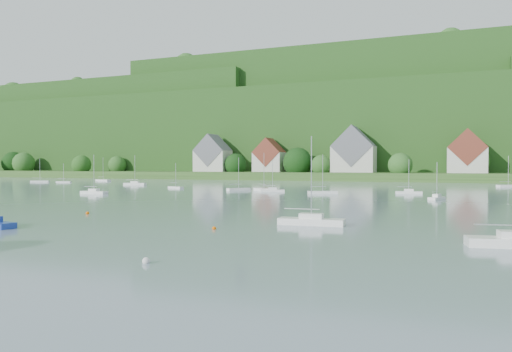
{
  "coord_description": "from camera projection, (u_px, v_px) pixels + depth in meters",
  "views": [
    {
      "loc": [
        39.39,
        -1.54,
        5.88
      ],
      "look_at": [
        9.15,
        75.0,
        4.0
      ],
      "focal_mm": 34.45,
      "sensor_mm": 36.0,
      "label": 1
    }
  ],
  "objects": [
    {
      "name": "forested_ridge",
      "position": [
        372.0,
        133.0,
        265.08
      ],
      "size": [
        620.0,
        181.22,
        69.89
      ],
      "color": "#1A4415",
      "rests_on": "ground"
    },
    {
      "name": "village_building_1",
      "position": [
        269.0,
        158.0,
        202.59
      ],
      "size": [
        12.0,
        9.36,
        14.0
      ],
      "color": "beige",
      "rests_on": "far_shore_strip"
    },
    {
      "name": "mooring_buoy_2",
      "position": [
        214.0,
        229.0,
        44.56
      ],
      "size": [
        0.37,
        0.37,
        0.37
      ],
      "primitive_type": "sphere",
      "color": "#EE6204",
      "rests_on": "ground"
    },
    {
      "name": "village_building_2",
      "position": [
        354.0,
        153.0,
        188.76
      ],
      "size": [
        16.0,
        11.44,
        18.0
      ],
      "color": "beige",
      "rests_on": "far_shore_strip"
    },
    {
      "name": "village_building_0",
      "position": [
        213.0,
        156.0,
        209.89
      ],
      "size": [
        14.0,
        10.4,
        16.0
      ],
      "color": "beige",
      "rests_on": "far_shore_strip"
    },
    {
      "name": "far_shore_strip",
      "position": [
        347.0,
        175.0,
        201.96
      ],
      "size": [
        600.0,
        60.0,
        3.0
      ],
      "primitive_type": "cube",
      "color": "#294B1C",
      "rests_on": "ground"
    },
    {
      "name": "far_sailboat_cluster",
      "position": [
        318.0,
        188.0,
        118.93
      ],
      "size": [
        197.06,
        67.72,
        8.71
      ],
      "color": "white",
      "rests_on": "ground"
    },
    {
      "name": "near_sailboat_3",
      "position": [
        311.0,
        220.0,
        47.86
      ],
      "size": [
        6.52,
        2.17,
        8.68
      ],
      "rotation": [
        0.0,
        0.0,
        0.06
      ],
      "color": "white",
      "rests_on": "ground"
    },
    {
      "name": "mooring_buoy_3",
      "position": [
        87.0,
        214.0,
        58.49
      ],
      "size": [
        0.42,
        0.42,
        0.42
      ],
      "primitive_type": "sphere",
      "color": "#EE6204",
      "rests_on": "ground"
    },
    {
      "name": "mooring_buoy_1",
      "position": [
        146.0,
        263.0,
        29.22
      ],
      "size": [
        0.48,
        0.48,
        0.48
      ],
      "primitive_type": "sphere",
      "color": "silver",
      "rests_on": "ground"
    },
    {
      "name": "village_building_3",
      "position": [
        467.0,
        155.0,
        172.23
      ],
      "size": [
        13.0,
        10.4,
        15.5
      ],
      "color": "beige",
      "rests_on": "far_shore_strip"
    }
  ]
}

